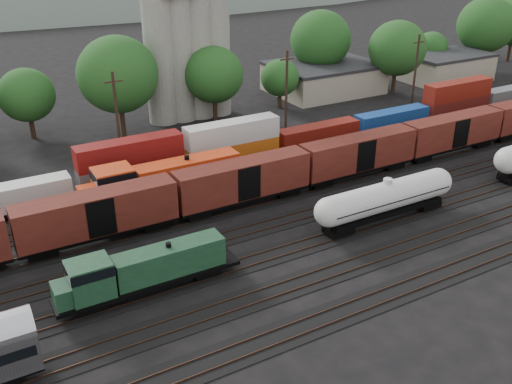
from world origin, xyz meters
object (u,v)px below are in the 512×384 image
green_locomotive (138,271)px  orange_locomotive (159,181)px  tank_car_a (386,198)px  grain_silo (186,44)px

green_locomotive → orange_locomotive: size_ratio=0.80×
tank_car_a → orange_locomotive: orange_locomotive is taller
green_locomotive → orange_locomotive: bearing=63.4°
orange_locomotive → grain_silo: 31.11m
orange_locomotive → grain_silo: bearing=60.3°
tank_car_a → green_locomotive: bearing=-180.0°
tank_car_a → orange_locomotive: 23.73m
tank_car_a → orange_locomotive: size_ratio=0.88×
orange_locomotive → green_locomotive: bearing=-116.6°
green_locomotive → orange_locomotive: orange_locomotive is taller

